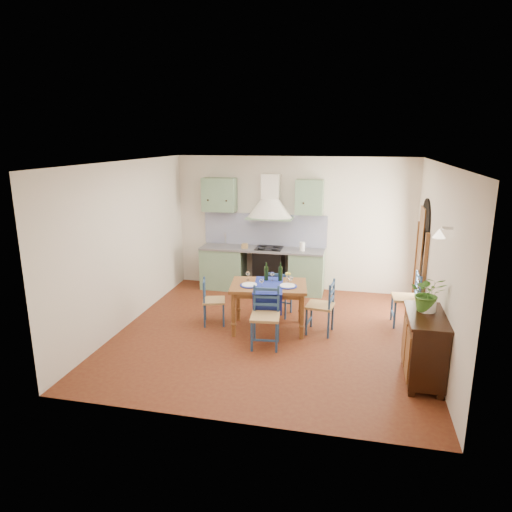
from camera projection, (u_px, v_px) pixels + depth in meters
The scene contains 13 objects.
floor at pixel (270, 334), 7.60m from camera, with size 5.00×5.00×0.00m, color #4E1B10.
back_wall at pixel (269, 241), 9.60m from camera, with size 5.00×0.96×2.80m.
right_wall at pixel (434, 260), 7.00m from camera, with size 0.26×5.00×2.80m.
left_wall at pixel (127, 244), 7.77m from camera, with size 0.04×5.00×2.80m, color beige.
ceiling at pixel (272, 162), 6.89m from camera, with size 5.00×5.00×0.01m, color white.
dining_table at pixel (269, 290), 7.61m from camera, with size 1.36×1.05×1.11m.
chair_near at pixel (265, 317), 7.04m from camera, with size 0.48×0.48×0.94m.
chair_far at pixel (279, 292), 8.27m from camera, with size 0.47×0.47×0.88m.
chair_left at pixel (212, 301), 7.90m from camera, with size 0.47×0.47×0.81m.
chair_right at pixel (322, 306), 7.51m from camera, with size 0.48×0.48×0.91m.
chair_spare at pixel (408, 298), 7.83m from camera, with size 0.47×0.47×0.94m.
sideboard at pixel (424, 345), 6.03m from camera, with size 0.50×1.05×0.94m.
potted_plant at pixel (428, 293), 5.99m from camera, with size 0.45×0.39×0.49m, color #3D7325.
Camera 1 is at (1.28, -6.91, 3.17)m, focal length 32.00 mm.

